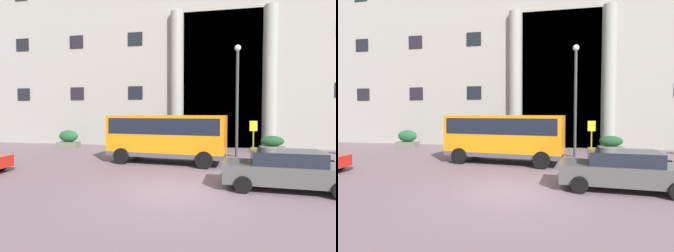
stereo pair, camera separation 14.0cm
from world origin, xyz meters
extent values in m
cube|color=#67555C|center=(0.00, 0.00, -0.06)|extent=(80.00, 64.00, 0.12)
cube|color=gray|center=(0.00, 17.50, 10.54)|extent=(41.38, 9.00, 21.09)
cube|color=black|center=(1.89, 13.06, 5.63)|extent=(6.36, 0.12, 11.25)
cylinder|color=gray|center=(-1.83, 12.75, 5.63)|extent=(1.07, 1.07, 11.25)
cylinder|color=gray|center=(5.61, 12.75, 5.63)|extent=(1.07, 1.07, 11.25)
cube|color=black|center=(-16.55, 12.96, 4.64)|extent=(1.28, 0.08, 1.12)
cube|color=black|center=(-11.04, 12.96, 4.64)|extent=(1.28, 0.08, 1.12)
cube|color=black|center=(-5.52, 12.96, 4.64)|extent=(1.28, 0.08, 1.12)
cube|color=black|center=(-16.55, 12.96, 9.28)|extent=(1.28, 0.08, 1.12)
cube|color=black|center=(-11.04, 12.96, 9.28)|extent=(1.28, 0.08, 1.12)
cube|color=black|center=(-5.52, 12.96, 9.28)|extent=(1.28, 0.08, 1.12)
cube|color=orange|center=(-1.31, 5.50, 1.59)|extent=(6.84, 2.92, 2.28)
cube|color=black|center=(-1.31, 5.50, 2.14)|extent=(6.45, 2.91, 0.87)
cube|color=black|center=(1.92, 5.15, 1.95)|extent=(0.26, 1.86, 1.09)
cube|color=#46434E|center=(-1.31, 5.50, 0.57)|extent=(6.85, 2.96, 0.24)
cylinder|color=black|center=(1.12, 6.35, 0.45)|extent=(0.92, 0.38, 0.90)
cylinder|color=black|center=(0.88, 4.15, 0.45)|extent=(0.92, 0.38, 0.90)
cylinder|color=black|center=(-3.51, 6.85, 0.45)|extent=(0.92, 0.38, 0.90)
cylinder|color=black|center=(-3.75, 4.65, 0.45)|extent=(0.92, 0.38, 0.90)
cylinder|color=#959914|center=(3.65, 6.96, 1.17)|extent=(0.08, 0.08, 2.35)
cube|color=yellow|center=(3.65, 6.93, 2.10)|extent=(0.44, 0.03, 0.60)
cube|color=slate|center=(-3.67, 10.81, 0.30)|extent=(1.63, 0.83, 0.59)
ellipsoid|color=#2D5C38|center=(-3.67, 10.81, 0.97)|extent=(1.56, 0.74, 0.75)
cube|color=slate|center=(5.35, 10.13, 0.26)|extent=(1.67, 0.95, 0.53)
ellipsoid|color=#1C4424|center=(5.35, 10.13, 0.90)|extent=(1.60, 0.86, 0.73)
cube|color=slate|center=(1.24, 10.70, 0.23)|extent=(1.44, 0.90, 0.47)
ellipsoid|color=#265329|center=(1.24, 10.70, 0.86)|extent=(1.38, 0.81, 0.79)
cube|color=#636257|center=(-10.64, 10.73, 0.23)|extent=(1.72, 0.90, 0.46)
ellipsoid|color=#1F542F|center=(-10.64, 10.73, 0.95)|extent=(1.65, 0.81, 0.97)
cube|color=#494949|center=(4.06, 0.99, 0.62)|extent=(4.70, 2.08, 0.70)
cube|color=black|center=(4.06, 0.99, 1.21)|extent=(2.58, 1.73, 0.49)
cylinder|color=black|center=(5.68, 1.76, 0.31)|extent=(0.63, 0.24, 0.62)
cylinder|color=black|center=(2.57, 1.98, 0.31)|extent=(0.63, 0.24, 0.62)
cylinder|color=black|center=(2.45, 0.21, 0.31)|extent=(0.63, 0.24, 0.62)
cylinder|color=black|center=(-9.05, 1.93, 0.31)|extent=(0.63, 0.22, 0.62)
cylinder|color=black|center=(5.72, 3.16, 0.30)|extent=(0.61, 0.21, 0.60)
cube|color=maroon|center=(6.45, 3.05, 0.58)|extent=(0.97, 0.38, 0.32)
cube|color=black|center=(6.27, 3.08, 0.76)|extent=(0.54, 0.28, 0.12)
cylinder|color=#343D3E|center=(2.80, 8.46, 3.44)|extent=(0.18, 0.18, 6.89)
sphere|color=white|center=(2.80, 8.46, 7.07)|extent=(0.40, 0.40, 0.40)
camera|label=1|loc=(1.52, -9.47, 2.86)|focal=28.46mm
camera|label=2|loc=(1.66, -9.44, 2.86)|focal=28.46mm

